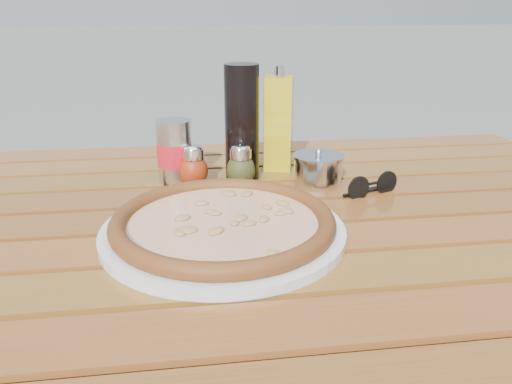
{
  "coord_description": "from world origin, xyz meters",
  "views": [
    {
      "loc": [
        -0.11,
        -0.75,
        1.07
      ],
      "look_at": [
        0.0,
        0.02,
        0.78
      ],
      "focal_mm": 35.0,
      "sensor_mm": 36.0,
      "label": 1
    }
  ],
  "objects": [
    {
      "name": "dark_bottle",
      "position": [
        -0.0,
        0.19,
        0.86
      ],
      "size": [
        0.08,
        0.08,
        0.22
      ],
      "primitive_type": "cylinder",
      "rotation": [
        0.0,
        0.0,
        -0.32
      ],
      "color": "black",
      "rests_on": "table"
    },
    {
      "name": "soda_can",
      "position": [
        -0.13,
        0.18,
        0.81
      ],
      "size": [
        0.08,
        0.08,
        0.12
      ],
      "rotation": [
        0.0,
        0.0,
        0.18
      ],
      "color": "silver",
      "rests_on": "table"
    },
    {
      "name": "oregano_shaker",
      "position": [
        -0.01,
        0.14,
        0.79
      ],
      "size": [
        0.07,
        0.07,
        0.08
      ],
      "rotation": [
        0.0,
        0.0,
        -0.38
      ],
      "color": "#3F431B",
      "rests_on": "table"
    },
    {
      "name": "sunglasses",
      "position": [
        0.22,
        0.06,
        0.77
      ],
      "size": [
        0.11,
        0.06,
        0.04
      ],
      "rotation": [
        0.0,
        0.0,
        0.34
      ],
      "color": "black",
      "rests_on": "table"
    },
    {
      "name": "pepper_shaker",
      "position": [
        -0.1,
        0.15,
        0.79
      ],
      "size": [
        0.07,
        0.07,
        0.08
      ],
      "rotation": [
        0.0,
        0.0,
        -0.3
      ],
      "color": "#A13112",
      "rests_on": "table"
    },
    {
      "name": "table",
      "position": [
        0.0,
        -0.0,
        0.67
      ],
      "size": [
        1.4,
        0.9,
        0.75
      ],
      "color": "#3C1C0D",
      "rests_on": "ground"
    },
    {
      "name": "olive_oil_cruet",
      "position": [
        0.08,
        0.24,
        0.85
      ],
      "size": [
        0.07,
        0.07,
        0.21
      ],
      "rotation": [
        0.0,
        0.0,
        -0.28
      ],
      "color": "#B8A613",
      "rests_on": "table"
    },
    {
      "name": "parmesan_tin",
      "position": [
        0.13,
        0.12,
        0.78
      ],
      "size": [
        0.1,
        0.1,
        0.07
      ],
      "rotation": [
        0.0,
        0.0,
        0.1
      ],
      "color": "silver",
      "rests_on": "table"
    },
    {
      "name": "plate",
      "position": [
        -0.06,
        -0.08,
        0.76
      ],
      "size": [
        0.42,
        0.42,
        0.01
      ],
      "primitive_type": "cylinder",
      "rotation": [
        0.0,
        0.0,
        -0.19
      ],
      "color": "silver",
      "rests_on": "table"
    },
    {
      "name": "pizza",
      "position": [
        -0.06,
        -0.08,
        0.77
      ],
      "size": [
        0.37,
        0.37,
        0.03
      ],
      "rotation": [
        0.0,
        0.0,
        -0.13
      ],
      "color": "#FBDCB4",
      "rests_on": "plate"
    }
  ]
}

